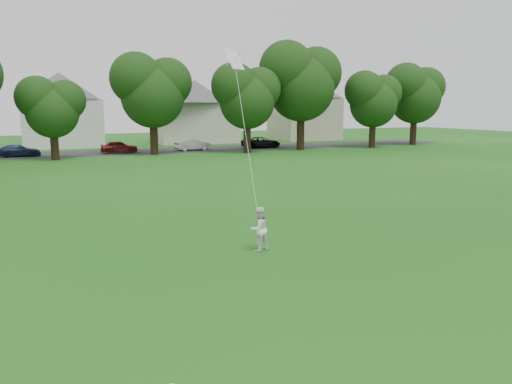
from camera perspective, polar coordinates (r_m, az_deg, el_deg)
name	(u,v)px	position (r m, az deg, el deg)	size (l,w,h in m)	color
ground	(214,314)	(11.38, -4.88, -13.76)	(160.00, 160.00, 0.00)	#144F12
street	(70,154)	(52.17, -20.51, 4.10)	(90.00, 7.00, 0.01)	#2D2D30
older_boy	(259,229)	(15.82, 0.31, -4.25)	(0.69, 0.54, 1.42)	white
kite	(246,136)	(16.51, -1.16, 6.44)	(0.92, 1.58, 5.74)	white
tree_row	(111,83)	(47.16, -16.24, 11.86)	(82.78, 9.42, 11.63)	black
parked_cars	(40,149)	(51.02, -23.41, 4.49)	(54.97, 2.32, 1.26)	black
house_row	(65,103)	(61.99, -20.99, 9.45)	(75.95, 14.27, 10.58)	beige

